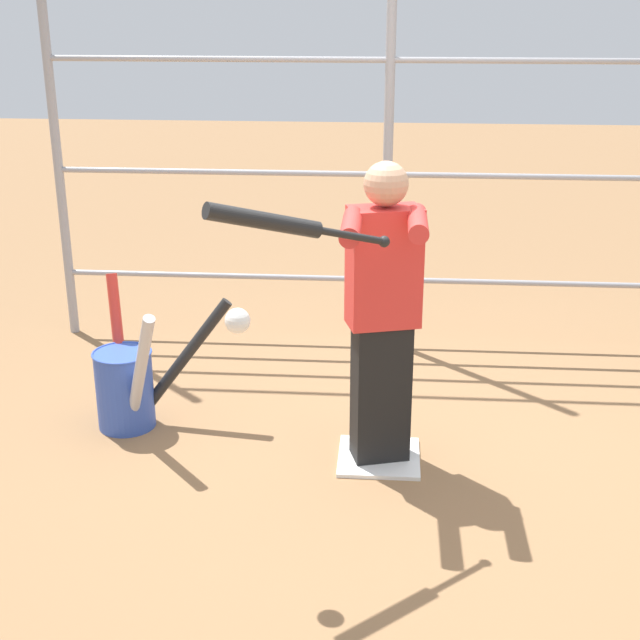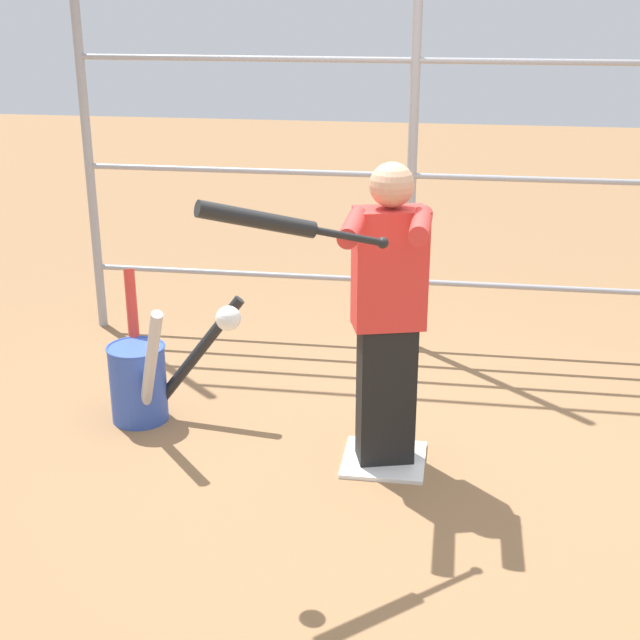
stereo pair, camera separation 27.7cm
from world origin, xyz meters
name	(u,v)px [view 1 (the left image)]	position (x,y,z in m)	size (l,w,h in m)	color
ground_plane	(379,459)	(0.00, 0.00, 0.00)	(24.00, 24.00, 0.00)	olive
home_plate	(379,457)	(0.00, 0.00, 0.01)	(0.40, 0.40, 0.02)	white
fence_backstop	(389,118)	(0.00, -1.60, 1.45)	(4.25, 0.06, 2.90)	#939399
batter	(383,308)	(0.00, 0.01, 0.80)	(0.37, 0.57, 1.48)	black
baseball_bat_swinging	(281,224)	(0.39, 0.66, 1.36)	(0.69, 0.49, 0.28)	black
softball_in_flight	(238,321)	(0.53, 0.85, 1.03)	(0.10, 0.10, 0.10)	white
bat_bucket	(129,383)	(1.32, -0.26, 0.24)	(0.72, 0.67, 0.78)	#3351B2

